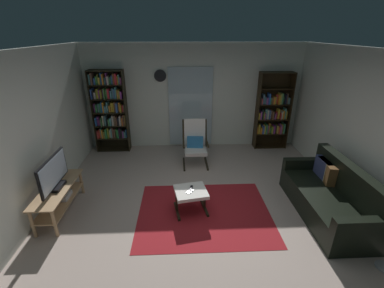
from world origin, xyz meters
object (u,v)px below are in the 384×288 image
(leather_sofa, at_px, (330,196))
(wall_clock, at_px, (160,76))
(bookshelf_near_sofa, at_px, (272,113))
(ottoman, at_px, (191,194))
(bookshelf_near_tv, at_px, (110,109))
(television, at_px, (54,174))
(tv_stand, at_px, (59,196))
(cell_phone, at_px, (190,191))
(tv_remote, at_px, (191,188))
(lounge_armchair, at_px, (195,141))

(leather_sofa, distance_m, wall_clock, 4.39)
(bookshelf_near_sofa, bearing_deg, wall_clock, 177.31)
(leather_sofa, distance_m, ottoman, 2.30)
(bookshelf_near_tv, distance_m, leather_sofa, 5.06)
(bookshelf_near_sofa, relative_size, ottoman, 3.26)
(wall_clock, bearing_deg, bookshelf_near_sofa, -2.69)
(bookshelf_near_sofa, bearing_deg, television, -149.47)
(tv_stand, height_order, cell_phone, tv_stand)
(tv_stand, bearing_deg, tv_remote, -0.39)
(lounge_armchair, bearing_deg, television, -143.83)
(lounge_armchair, bearing_deg, bookshelf_near_sofa, 23.00)
(television, bearing_deg, tv_remote, -0.02)
(bookshelf_near_tv, distance_m, wall_clock, 1.48)
(television, bearing_deg, cell_phone, -2.40)
(tv_remote, bearing_deg, lounge_armchair, 99.20)
(tv_stand, distance_m, ottoman, 2.19)
(leather_sofa, height_order, cell_phone, leather_sofa)
(television, distance_m, lounge_armchair, 2.92)
(television, height_order, lounge_armchair, television)
(bookshelf_near_tv, distance_m, ottoman, 3.30)
(tv_remote, distance_m, cell_phone, 0.09)
(tv_remote, bearing_deg, bookshelf_near_sofa, 64.44)
(television, height_order, leather_sofa, television)
(lounge_armchair, height_order, cell_phone, lounge_armchair)
(tv_stand, xyz_separation_m, bookshelf_near_tv, (0.31, 2.55, 0.75))
(bookshelf_near_tv, xyz_separation_m, ottoman, (1.88, -2.61, -0.74))
(tv_stand, xyz_separation_m, bookshelf_near_sofa, (4.36, 2.56, 0.61))
(tv_remote, bearing_deg, television, -165.42)
(cell_phone, bearing_deg, bookshelf_near_tv, 162.95)
(bookshelf_near_sofa, relative_size, tv_remote, 13.48)
(tv_stand, height_order, leather_sofa, leather_sofa)
(television, bearing_deg, wall_clock, 60.00)
(television, bearing_deg, ottoman, -1.34)
(bookshelf_near_sofa, bearing_deg, tv_stand, -149.62)
(leather_sofa, xyz_separation_m, wall_clock, (-2.91, 2.91, 1.53))
(ottoman, bearing_deg, tv_stand, 178.30)
(bookshelf_near_sofa, distance_m, tv_remote, 3.41)
(tv_stand, height_order, bookshelf_near_sofa, bookshelf_near_sofa)
(bookshelf_near_tv, xyz_separation_m, cell_phone, (1.86, -2.65, -0.66))
(bookshelf_near_sofa, relative_size, cell_phone, 13.87)
(bookshelf_near_tv, xyz_separation_m, tv_remote, (1.89, -2.56, -0.66))
(tv_remote, height_order, wall_clock, wall_clock)
(tv_stand, xyz_separation_m, leather_sofa, (4.48, -0.22, -0.00))
(ottoman, xyz_separation_m, wall_clock, (-0.62, 2.75, 1.51))
(lounge_armchair, distance_m, tv_remote, 1.73)
(tv_stand, relative_size, bookshelf_near_sofa, 0.64)
(bookshelf_near_tv, height_order, bookshelf_near_sofa, bookshelf_near_tv)
(leather_sofa, distance_m, lounge_armchair, 2.87)
(bookshelf_near_sofa, height_order, tv_remote, bookshelf_near_sofa)
(television, relative_size, bookshelf_near_tv, 0.44)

